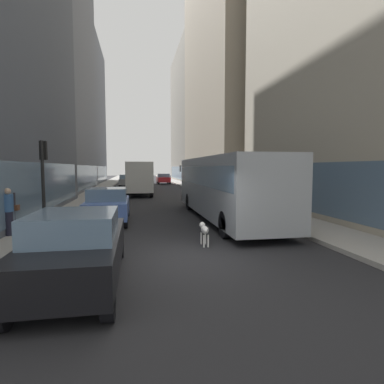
% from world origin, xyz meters
% --- Properties ---
extents(ground_plane, '(120.00, 120.00, 0.00)m').
position_xyz_m(ground_plane, '(0.00, 35.00, 0.00)').
color(ground_plane, '#232326').
extents(sidewalk_left, '(2.40, 110.00, 0.15)m').
position_xyz_m(sidewalk_left, '(-5.70, 35.00, 0.07)').
color(sidewalk_left, gray).
rests_on(sidewalk_left, ground).
extents(sidewalk_right, '(2.40, 110.00, 0.15)m').
position_xyz_m(sidewalk_right, '(5.70, 35.00, 0.07)').
color(sidewalk_right, '#9E9991').
rests_on(sidewalk_right, ground).
extents(building_left_mid, '(10.71, 17.22, 32.32)m').
position_xyz_m(building_left_mid, '(-11.90, 26.42, 16.15)').
color(building_left_mid, slate).
rests_on(building_left_mid, ground).
extents(building_left_far, '(9.42, 20.10, 23.49)m').
position_xyz_m(building_left_far, '(-11.90, 46.09, 11.74)').
color(building_left_far, slate).
rests_on(building_left_far, ground).
extents(building_right_mid, '(11.98, 21.37, 38.96)m').
position_xyz_m(building_right_mid, '(11.90, 27.78, 19.47)').
color(building_right_mid, '#A0937F').
rests_on(building_right_mid, ground).
extents(building_right_far, '(10.77, 22.81, 24.95)m').
position_xyz_m(building_right_far, '(11.90, 51.24, 12.47)').
color(building_right_far, gray).
rests_on(building_right_far, ground).
extents(transit_bus, '(2.78, 11.53, 3.05)m').
position_xyz_m(transit_bus, '(2.80, 6.38, 1.78)').
color(transit_bus, '#999EA3').
rests_on(transit_bus, ground).
extents(car_grey_wagon, '(1.75, 4.67, 1.62)m').
position_xyz_m(car_grey_wagon, '(-2.80, 34.49, 0.82)').
color(car_grey_wagon, slate).
rests_on(car_grey_wagon, ground).
extents(car_red_coupe, '(1.94, 4.02, 1.62)m').
position_xyz_m(car_red_coupe, '(2.80, 40.51, 0.82)').
color(car_red_coupe, red).
rests_on(car_red_coupe, ground).
extents(car_blue_hatchback, '(1.85, 4.16, 1.62)m').
position_xyz_m(car_blue_hatchback, '(-2.80, 6.38, 0.82)').
color(car_blue_hatchback, '#4C6BB7').
rests_on(car_blue_hatchback, ground).
extents(car_black_suv, '(1.83, 4.59, 1.62)m').
position_xyz_m(car_black_suv, '(-2.80, -1.49, 0.82)').
color(car_black_suv, black).
rests_on(car_black_suv, ground).
extents(box_truck, '(2.30, 7.50, 3.05)m').
position_xyz_m(box_truck, '(-1.20, 20.96, 1.67)').
color(box_truck, '#A51919').
rests_on(box_truck, ground).
extents(dalmatian_dog, '(0.22, 0.96, 0.72)m').
position_xyz_m(dalmatian_dog, '(0.69, 1.37, 0.51)').
color(dalmatian_dog, white).
rests_on(dalmatian_dog, ground).
extents(pedestrian_with_handbag, '(0.45, 0.34, 1.69)m').
position_xyz_m(pedestrian_with_handbag, '(-6.16, 4.16, 1.01)').
color(pedestrian_with_handbag, '#1E1E2D').
rests_on(pedestrian_with_handbag, sidewalk_left).
extents(pedestrian_in_coat, '(0.34, 0.34, 1.69)m').
position_xyz_m(pedestrian_in_coat, '(-5.97, 3.40, 1.01)').
color(pedestrian_in_coat, '#1E1E2D').
rests_on(pedestrian_in_coat, sidewalk_left).
extents(traffic_light_near, '(0.24, 0.40, 3.40)m').
position_xyz_m(traffic_light_near, '(-4.90, 3.91, 2.44)').
color(traffic_light_near, black).
rests_on(traffic_light_near, sidewalk_left).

